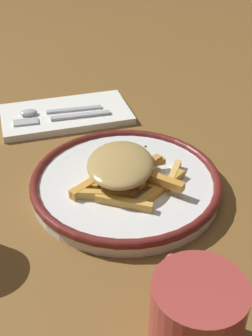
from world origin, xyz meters
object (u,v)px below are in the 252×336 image
at_px(plate, 126,182).
at_px(coffee_mug, 195,318).
at_px(fries_heap, 123,169).
at_px(spoon, 47,111).
at_px(fork, 62,118).
at_px(napkin, 66,114).

xyz_separation_m(plate, coffee_mug, (-0.26, 0.02, 0.03)).
relative_size(fries_heap, spoon, 1.15).
relative_size(plate, fries_heap, 1.57).
distance_m(fork, coffee_mug, 0.49).
xyz_separation_m(fries_heap, napkin, (0.25, 0.03, -0.03)).
bearing_deg(plate, coffee_mug, 176.19).
height_order(napkin, spoon, spoon).
relative_size(napkin, fork, 1.34).
xyz_separation_m(napkin, spoon, (0.00, 0.03, 0.01)).
bearing_deg(fork, coffee_mug, -176.10).
bearing_deg(coffee_mug, napkin, 2.33).
distance_m(fries_heap, coffee_mug, 0.26).
relative_size(fries_heap, napkin, 0.74).
height_order(napkin, fork, fork).
relative_size(fries_heap, coffee_mug, 1.52).
xyz_separation_m(plate, spoon, (0.25, 0.07, 0.00)).
bearing_deg(napkin, fries_heap, -172.60).
distance_m(napkin, spoon, 0.04).
xyz_separation_m(plate, fork, (0.22, 0.05, 0.00)).
relative_size(napkin, coffee_mug, 2.06).
xyz_separation_m(fork, spoon, (0.03, 0.02, 0.00)).
bearing_deg(napkin, coffee_mug, -177.67).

